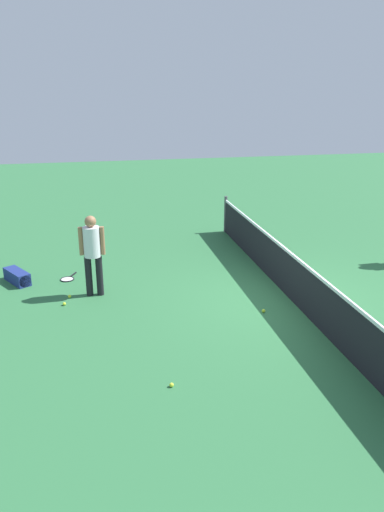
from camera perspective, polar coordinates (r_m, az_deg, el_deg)
ground_plane at (r=10.35m, az=11.30°, el=-4.93°), size 40.00×40.00×0.00m
court_net at (r=10.15m, az=11.49°, el=-2.35°), size 10.09×0.09×1.07m
player_near_side at (r=10.21m, az=-11.42°, el=0.80°), size 0.38×0.53×1.70m
tennis_racket_near_player at (r=11.50m, az=-14.12°, el=-2.56°), size 0.60×0.42×0.03m
tennis_ball_near_player at (r=7.44m, az=-2.37°, el=-14.62°), size 0.07×0.07×0.07m
tennis_ball_by_net at (r=10.52m, az=-13.93°, el=-4.52°), size 0.07×0.07×0.07m
tennis_ball_baseline at (r=10.20m, az=-14.50°, el=-5.36°), size 0.07×0.07×0.07m
tennis_ball_stray_left at (r=9.68m, az=8.25°, el=-6.27°), size 0.07×0.07×0.07m
equipment_bag at (r=11.57m, az=-19.43°, el=-2.30°), size 0.83×0.66×0.28m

